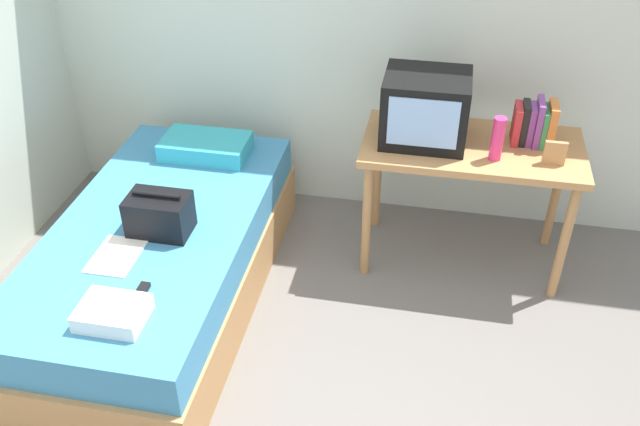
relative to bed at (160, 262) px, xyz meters
name	(u,v)px	position (x,y,z in m)	size (l,w,h in m)	color
wall_back	(374,4)	(0.94, 1.20, 1.05)	(5.20, 0.10, 2.60)	silver
bed	(160,262)	(0.00, 0.00, 0.00)	(1.00, 2.00, 0.52)	#B27F4C
desk	(471,160)	(1.55, 0.67, 0.41)	(1.16, 0.60, 0.76)	#B27F4C
tv	(425,108)	(1.29, 0.68, 0.69)	(0.44, 0.39, 0.36)	black
water_bottle	(497,139)	(1.66, 0.54, 0.62)	(0.06, 0.06, 0.23)	#E53372
book_row	(535,124)	(1.85, 0.75, 0.62)	(0.21, 0.17, 0.25)	#B72D33
picture_frame	(555,153)	(1.95, 0.54, 0.57)	(0.11, 0.02, 0.13)	#B27F4C
pillow	(206,147)	(0.05, 0.69, 0.32)	(0.50, 0.30, 0.11)	#33A8B7
handbag	(159,214)	(0.07, -0.07, 0.36)	(0.30, 0.20, 0.22)	black
magazine	(116,256)	(-0.06, -0.30, 0.27)	(0.21, 0.29, 0.01)	white
remote_dark	(139,295)	(0.16, -0.54, 0.27)	(0.04, 0.16, 0.02)	black
folded_towel	(113,313)	(0.11, -0.70, 0.30)	(0.28, 0.22, 0.08)	white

